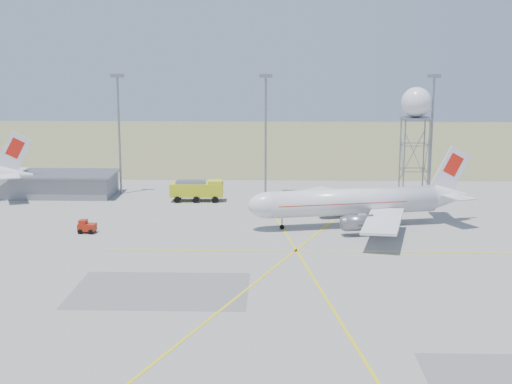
{
  "coord_description": "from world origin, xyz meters",
  "views": [
    {
      "loc": [
        -8.29,
        -54.4,
        23.82
      ],
      "look_at": [
        -10.91,
        40.0,
        5.45
      ],
      "focal_mm": 50.0,
      "sensor_mm": 36.0,
      "label": 1
    }
  ],
  "objects_px": {
    "fire_truck": "(198,191)",
    "baggage_tug": "(87,228)",
    "airliner_main": "(356,202)",
    "radar_tower": "(415,135)"
  },
  "relations": [
    {
      "from": "airliner_main",
      "to": "baggage_tug",
      "type": "distance_m",
      "value": 37.27
    },
    {
      "from": "fire_truck",
      "to": "radar_tower",
      "type": "bearing_deg",
      "value": 7.67
    },
    {
      "from": "airliner_main",
      "to": "fire_truck",
      "type": "bearing_deg",
      "value": -47.31
    },
    {
      "from": "fire_truck",
      "to": "baggage_tug",
      "type": "distance_m",
      "value": 25.1
    },
    {
      "from": "fire_truck",
      "to": "airliner_main",
      "type": "bearing_deg",
      "value": -36.48
    },
    {
      "from": "radar_tower",
      "to": "fire_truck",
      "type": "relative_size",
      "value": 2.11
    },
    {
      "from": "baggage_tug",
      "to": "airliner_main",
      "type": "bearing_deg",
      "value": 11.91
    },
    {
      "from": "fire_truck",
      "to": "baggage_tug",
      "type": "bearing_deg",
      "value": -122.68
    },
    {
      "from": "fire_truck",
      "to": "baggage_tug",
      "type": "xyz_separation_m",
      "value": [
        -12.8,
        -21.57,
        -0.98
      ]
    },
    {
      "from": "airliner_main",
      "to": "fire_truck",
      "type": "xyz_separation_m",
      "value": [
        -24.03,
        16.5,
        -1.74
      ]
    }
  ]
}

